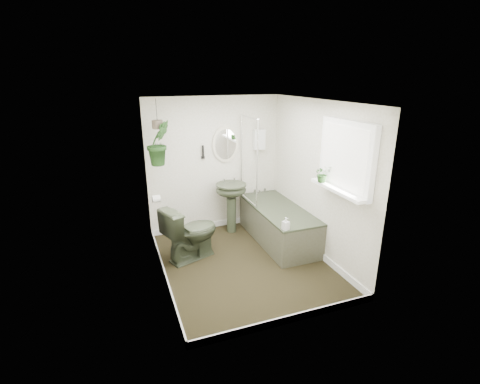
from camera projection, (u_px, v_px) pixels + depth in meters
name	position (u px, v px, depth m)	size (l,w,h in m)	color
floor	(244.00, 263.00, 5.09)	(2.30, 2.80, 0.02)	black
ceiling	(244.00, 100.00, 4.35)	(2.30, 2.80, 0.02)	white
wall_back	(214.00, 165.00, 5.97)	(2.30, 0.02, 2.30)	white
wall_front	(295.00, 229.00, 3.47)	(2.30, 0.02, 2.30)	white
wall_left	(157.00, 198.00, 4.34)	(0.02, 2.80, 2.30)	white
wall_right	(317.00, 180.00, 5.11)	(0.02, 2.80, 2.30)	white
skirting	(244.00, 260.00, 5.07)	(2.30, 2.80, 0.10)	white
bathtub	(278.00, 224.00, 5.70)	(0.72, 1.72, 0.58)	#2F3726
bath_screen	(249.00, 160.00, 5.72)	(0.04, 0.72, 1.40)	silver
shower_box	(259.00, 139.00, 6.05)	(0.20, 0.10, 0.35)	white
oval_mirror	(226.00, 144.00, 5.89)	(0.46, 0.03, 0.62)	beige
wall_sconce	(203.00, 152.00, 5.78)	(0.04, 0.04, 0.22)	black
toilet_roll_holder	(156.00, 199.00, 5.06)	(0.11, 0.11, 0.11)	white
window_recess	(346.00, 157.00, 4.30)	(0.08, 1.00, 0.90)	white
window_sill	(338.00, 190.00, 4.41)	(0.18, 1.00, 0.04)	white
window_blinds	(343.00, 157.00, 4.29)	(0.01, 0.86, 0.76)	white
toilet	(191.00, 232.00, 5.11)	(0.47, 0.82, 0.84)	#2F3726
pedestal_sink	(231.00, 208.00, 5.99)	(0.52, 0.44, 0.88)	#2F3726
sill_plant	(323.00, 174.00, 4.62)	(0.21, 0.18, 0.23)	black
hanging_plant	(159.00, 143.00, 5.08)	(0.36, 0.29, 0.66)	black
soap_bottle	(286.00, 224.00, 4.79)	(0.08, 0.08, 0.18)	black
hanging_pot	(157.00, 124.00, 4.99)	(0.16, 0.16, 0.12)	brown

